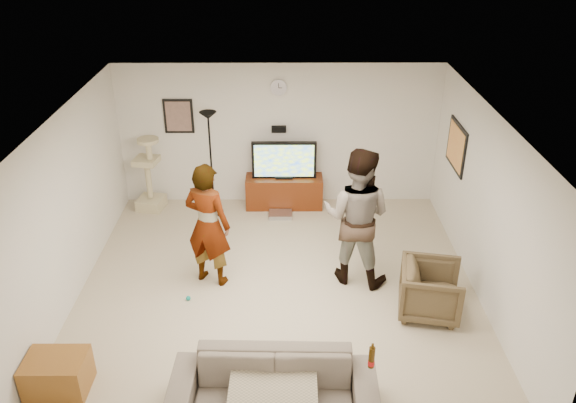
{
  "coord_description": "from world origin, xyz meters",
  "views": [
    {
      "loc": [
        0.11,
        -6.57,
        4.82
      ],
      "look_at": [
        0.14,
        0.2,
        1.28
      ],
      "focal_mm": 35.84,
      "sensor_mm": 36.0,
      "label": 1
    }
  ],
  "objects_px": {
    "tv_stand": "(284,192)",
    "armchair": "(431,290)",
    "beer_bottle": "(372,357)",
    "sofa": "(274,390)",
    "floor_lamp": "(211,165)",
    "tv": "(284,160)",
    "person_right": "(356,217)",
    "person_left": "(208,225)",
    "cat_tree": "(148,174)",
    "side_table": "(57,374)"
  },
  "relations": [
    {
      "from": "tv_stand",
      "to": "armchair",
      "type": "bearing_deg",
      "value": -57.78
    },
    {
      "from": "beer_bottle",
      "to": "sofa",
      "type": "bearing_deg",
      "value": 180.0
    },
    {
      "from": "tv_stand",
      "to": "floor_lamp",
      "type": "relative_size",
      "value": 0.73
    },
    {
      "from": "tv",
      "to": "beer_bottle",
      "type": "height_order",
      "value": "tv"
    },
    {
      "from": "person_right",
      "to": "sofa",
      "type": "relative_size",
      "value": 0.93
    },
    {
      "from": "person_left",
      "to": "person_right",
      "type": "bearing_deg",
      "value": -156.57
    },
    {
      "from": "tv",
      "to": "floor_lamp",
      "type": "relative_size",
      "value": 0.61
    },
    {
      "from": "tv",
      "to": "person_left",
      "type": "xyz_separation_m",
      "value": [
        -1.04,
        -2.27,
        0.02
      ]
    },
    {
      "from": "cat_tree",
      "to": "tv_stand",
      "type": "bearing_deg",
      "value": 1.81
    },
    {
      "from": "cat_tree",
      "to": "person_left",
      "type": "bearing_deg",
      "value": -59.14
    },
    {
      "from": "tv_stand",
      "to": "person_right",
      "type": "bearing_deg",
      "value": -65.83
    },
    {
      "from": "floor_lamp",
      "to": "side_table",
      "type": "distance_m",
      "value": 4.35
    },
    {
      "from": "tv",
      "to": "cat_tree",
      "type": "bearing_deg",
      "value": -178.19
    },
    {
      "from": "tv_stand",
      "to": "armchair",
      "type": "distance_m",
      "value": 3.57
    },
    {
      "from": "person_left",
      "to": "side_table",
      "type": "height_order",
      "value": "person_left"
    },
    {
      "from": "person_left",
      "to": "side_table",
      "type": "xyz_separation_m",
      "value": [
        -1.45,
        -2.09,
        -0.69
      ]
    },
    {
      "from": "tv_stand",
      "to": "person_left",
      "type": "distance_m",
      "value": 2.57
    },
    {
      "from": "floor_lamp",
      "to": "person_right",
      "type": "xyz_separation_m",
      "value": [
        2.21,
        -1.96,
        0.08
      ]
    },
    {
      "from": "tv",
      "to": "beer_bottle",
      "type": "relative_size",
      "value": 4.44
    },
    {
      "from": "tv_stand",
      "to": "side_table",
      "type": "distance_m",
      "value": 5.01
    },
    {
      "from": "tv_stand",
      "to": "armchair",
      "type": "relative_size",
      "value": 1.72
    },
    {
      "from": "tv_stand",
      "to": "person_right",
      "type": "xyz_separation_m",
      "value": [
        0.99,
        -2.21,
        0.72
      ]
    },
    {
      "from": "cat_tree",
      "to": "person_right",
      "type": "height_order",
      "value": "person_right"
    },
    {
      "from": "tv",
      "to": "person_left",
      "type": "relative_size",
      "value": 0.61
    },
    {
      "from": "tv_stand",
      "to": "tv",
      "type": "height_order",
      "value": "tv"
    },
    {
      "from": "tv",
      "to": "side_table",
      "type": "bearing_deg",
      "value": -119.74
    },
    {
      "from": "person_right",
      "to": "tv_stand",
      "type": "bearing_deg",
      "value": -45.01
    },
    {
      "from": "person_right",
      "to": "cat_tree",
      "type": "bearing_deg",
      "value": -11.8
    },
    {
      "from": "sofa",
      "to": "side_table",
      "type": "relative_size",
      "value": 3.27
    },
    {
      "from": "floor_lamp",
      "to": "side_table",
      "type": "height_order",
      "value": "floor_lamp"
    },
    {
      "from": "person_left",
      "to": "sofa",
      "type": "xyz_separation_m",
      "value": [
        0.93,
        -2.42,
        -0.59
      ]
    },
    {
      "from": "beer_bottle",
      "to": "side_table",
      "type": "height_order",
      "value": "beer_bottle"
    },
    {
      "from": "tv_stand",
      "to": "side_table",
      "type": "bearing_deg",
      "value": -119.74
    },
    {
      "from": "cat_tree",
      "to": "person_right",
      "type": "distance_m",
      "value": 3.98
    },
    {
      "from": "armchair",
      "to": "person_left",
      "type": "bearing_deg",
      "value": 86.57
    },
    {
      "from": "tv_stand",
      "to": "cat_tree",
      "type": "height_order",
      "value": "cat_tree"
    },
    {
      "from": "person_right",
      "to": "beer_bottle",
      "type": "relative_size",
      "value": 8.0
    },
    {
      "from": "cat_tree",
      "to": "tv",
      "type": "bearing_deg",
      "value": 1.81
    },
    {
      "from": "person_right",
      "to": "side_table",
      "type": "bearing_deg",
      "value": 52.39
    },
    {
      "from": "cat_tree",
      "to": "armchair",
      "type": "bearing_deg",
      "value": -34.7
    },
    {
      "from": "tv_stand",
      "to": "floor_lamp",
      "type": "bearing_deg",
      "value": -168.32
    },
    {
      "from": "person_left",
      "to": "side_table",
      "type": "relative_size",
      "value": 2.75
    },
    {
      "from": "person_right",
      "to": "tv",
      "type": "bearing_deg",
      "value": -45.01
    },
    {
      "from": "sofa",
      "to": "beer_bottle",
      "type": "height_order",
      "value": "beer_bottle"
    },
    {
      "from": "armchair",
      "to": "side_table",
      "type": "xyz_separation_m",
      "value": [
        -4.39,
        -1.34,
        -0.14
      ]
    },
    {
      "from": "cat_tree",
      "to": "person_right",
      "type": "bearing_deg",
      "value": -32.62
    },
    {
      "from": "floor_lamp",
      "to": "sofa",
      "type": "relative_size",
      "value": 0.85
    },
    {
      "from": "cat_tree",
      "to": "person_left",
      "type": "distance_m",
      "value": 2.57
    },
    {
      "from": "person_right",
      "to": "side_table",
      "type": "height_order",
      "value": "person_right"
    },
    {
      "from": "person_left",
      "to": "armchair",
      "type": "xyz_separation_m",
      "value": [
        2.94,
        -0.75,
        -0.55
      ]
    }
  ]
}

